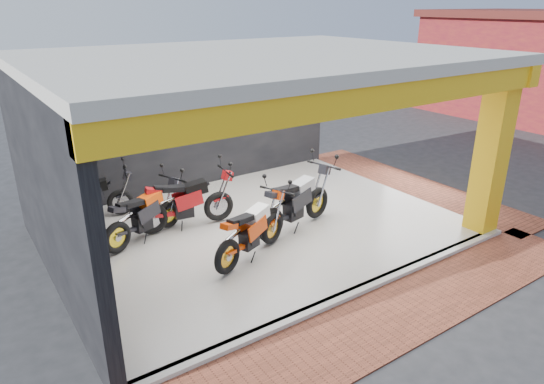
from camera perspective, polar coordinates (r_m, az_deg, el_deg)
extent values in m
plane|color=#2D2D30|center=(9.11, 5.75, -8.83)|extent=(80.00, 80.00, 0.00)
cube|color=white|center=(10.50, -1.26, -4.11)|extent=(8.00, 6.00, 0.10)
cube|color=beige|center=(9.53, -1.44, 15.54)|extent=(8.40, 6.40, 0.20)
cube|color=black|center=(12.52, -9.23, 8.09)|extent=(8.20, 0.20, 3.50)
cube|color=black|center=(8.50, -25.14, -0.10)|extent=(0.20, 6.20, 3.50)
cube|color=yellow|center=(10.71, 24.43, 4.18)|extent=(0.50, 0.50, 3.50)
cube|color=yellow|center=(7.27, 11.87, 10.89)|extent=(8.40, 0.30, 0.40)
cube|color=yellow|center=(12.21, 15.05, 14.72)|extent=(0.30, 6.40, 0.40)
cube|color=white|center=(8.45, 10.29, -11.31)|extent=(8.00, 0.20, 0.10)
cube|color=#994A32|center=(8.04, 14.25, -13.85)|extent=(9.00, 1.40, 0.03)
cube|color=#994A32|center=(13.54, 15.96, 0.87)|extent=(1.40, 7.00, 0.03)
cube|color=#3F1E14|center=(21.23, 25.63, 9.92)|extent=(0.06, 1.00, 2.20)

